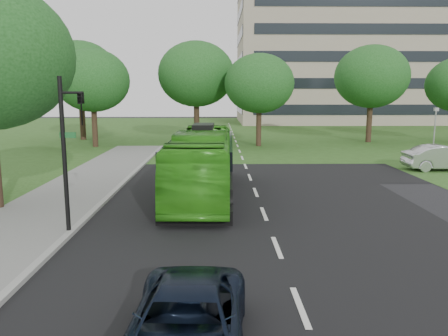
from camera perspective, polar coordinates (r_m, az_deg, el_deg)
name	(u,v)px	position (r m, az deg, el deg)	size (l,w,h in m)	color
ground	(270,229)	(16.32, 5.98, -7.91)	(160.00, 160.00, 0.00)	black
street_surfaces	(235,150)	(38.53, 1.43, 2.37)	(120.00, 120.00, 0.15)	black
office_building	(355,49)	(81.35, 16.76, 14.61)	(40.10, 20.10, 25.00)	gray
tree_park_a	(92,81)	(42.56, -16.81, 10.88)	(6.79, 6.79, 9.02)	black
tree_park_b	(196,74)	(45.49, -3.65, 12.13)	(7.79, 7.79, 10.21)	black
tree_park_c	(259,84)	(41.48, 4.63, 10.93)	(6.50, 6.50, 8.63)	black
tree_park_d	(372,77)	(47.20, 18.73, 11.22)	(7.39, 7.39, 9.77)	black
tree_park_f	(80,73)	(49.64, -18.30, 11.72)	(7.83, 7.83, 10.46)	black
bus	(202,163)	(21.20, -2.84, 0.65)	(2.68, 11.44, 3.19)	#34981A
sedan	(444,158)	(31.66, 26.76, 1.20)	(1.74, 5.00, 1.65)	#B4B5B9
suv	(186,327)	(8.59, -4.94, -20.00)	(2.21, 4.79, 1.33)	black
traffic_light	(69,143)	(15.89, -19.65, 3.03)	(0.89, 0.26, 5.50)	black
camera_pole	(435,125)	(38.76, 25.85, 5.10)	(0.36, 0.32, 3.84)	gray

